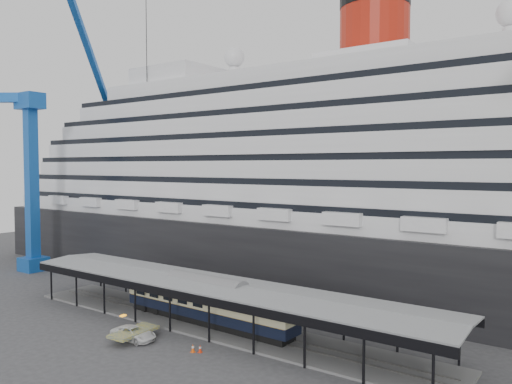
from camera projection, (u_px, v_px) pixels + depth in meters
ground at (183, 339)px, 53.42m from camera, size 200.00×200.00×0.00m
cruise_ship at (325, 167)px, 78.42m from camera, size 130.00×30.00×43.90m
platform_canopy at (213, 306)px, 57.36m from camera, size 56.00×9.18×5.30m
crane_blue at (37, 158)px, 87.22m from camera, size 22.63×19.19×47.60m
port_truck at (134, 333)px, 53.02m from camera, size 5.33×2.71×1.44m
pullman_carriage at (207, 301)px, 57.93m from camera, size 24.07×3.68×23.57m
traffic_cone_left at (137, 330)px, 55.14m from camera, size 0.47×0.47×0.76m
traffic_cone_mid at (193, 348)px, 49.60m from camera, size 0.46×0.46×0.84m
traffic_cone_right at (200, 348)px, 49.54m from camera, size 0.47×0.47×0.79m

